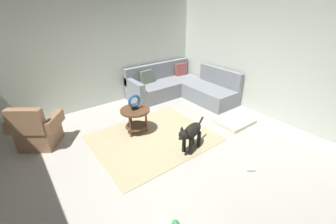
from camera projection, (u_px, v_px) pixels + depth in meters
name	position (u px, v px, depth m)	size (l,w,h in m)	color
ground_plane	(168.00, 161.00, 3.90)	(6.00, 6.00, 0.10)	#B7B2A8
wall_back	(96.00, 53.00, 5.35)	(6.00, 0.12, 2.70)	silver
wall_right	(274.00, 59.00, 4.85)	(0.12, 6.00, 2.70)	silver
area_rug	(153.00, 138.00, 4.45)	(2.30, 1.90, 0.01)	tan
sectional_couch	(181.00, 87.00, 6.25)	(2.20, 2.25, 0.88)	gray
armchair	(37.00, 131.00, 4.09)	(1.00, 0.96, 0.88)	#936B4C
side_table	(135.00, 115.00, 4.48)	(0.60, 0.60, 0.54)	brown
torus_sculpture	(134.00, 102.00, 4.34)	(0.28, 0.08, 0.33)	black
dog_bed_mat	(235.00, 122.00, 4.98)	(0.80, 0.60, 0.09)	beige
dog	(191.00, 133.00, 3.94)	(0.82, 0.37, 0.63)	black
dog_toy_ball	(175.00, 224.00, 2.69)	(0.10, 0.10, 0.10)	green
dog_toy_rope	(251.00, 170.00, 3.59)	(0.05, 0.05, 0.14)	silver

